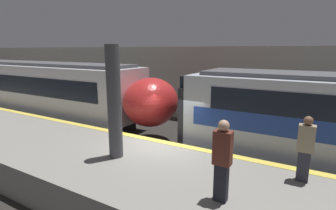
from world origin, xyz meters
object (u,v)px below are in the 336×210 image
object	(u,v)px
train_modern	(28,89)
person_waiting	(305,147)
person_walking	(222,159)
support_pillar_near	(114,103)

from	to	relation	value
train_modern	person_waiting	distance (m)	16.19
train_modern	person_walking	distance (m)	15.22
train_modern	person_waiting	xyz separation A→B (m)	(15.93, -2.86, 0.11)
support_pillar_near	person_walking	size ratio (longest dim) A/B	1.86
person_waiting	person_walking	size ratio (longest dim) A/B	0.92
person_walking	person_waiting	bearing A→B (deg)	51.91
person_waiting	support_pillar_near	bearing A→B (deg)	-166.95
support_pillar_near	person_walking	xyz separation A→B (m)	(3.58, -0.71, -0.72)
train_modern	person_waiting	world-z (taller)	train_modern
person_waiting	person_walking	distance (m)	2.39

